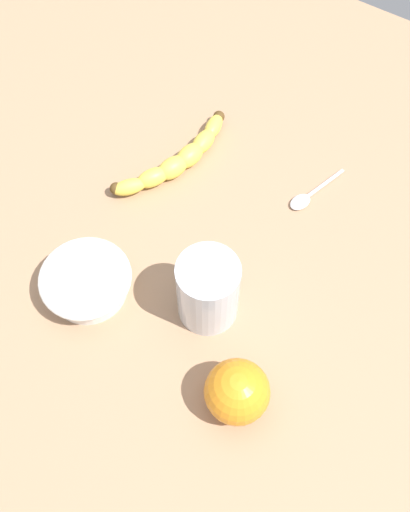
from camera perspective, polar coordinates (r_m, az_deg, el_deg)
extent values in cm
cube|color=#A57E5D|center=(90.75, -2.69, 3.07)|extent=(120.00, 120.00, 3.00)
ellipsoid|color=yellow|center=(91.67, -7.09, 6.79)|extent=(5.22, 5.62, 2.43)
ellipsoid|color=yellow|center=(92.13, -5.02, 7.50)|extent=(5.06, 5.99, 2.83)
ellipsoid|color=yellow|center=(93.07, -3.13, 8.44)|extent=(4.80, 6.05, 3.22)
ellipsoid|color=yellow|center=(94.44, -1.49, 9.59)|extent=(4.06, 5.74, 3.22)
ellipsoid|color=yellow|center=(96.19, -0.17, 10.88)|extent=(2.86, 5.30, 2.83)
ellipsoid|color=yellow|center=(98.24, 0.80, 12.26)|extent=(3.33, 5.63, 2.43)
sphere|color=#513819|center=(91.56, -8.53, 6.41)|extent=(1.88, 1.88, 1.88)
sphere|color=#513819|center=(99.73, 1.34, 13.20)|extent=(1.88, 1.88, 1.88)
cylinder|color=silver|center=(77.26, 0.28, -3.32)|extent=(8.23, 8.23, 11.16)
cylinder|color=silver|center=(78.22, 0.28, -3.66)|extent=(7.73, 7.73, 8.52)
cylinder|color=white|center=(83.04, -11.22, -2.58)|extent=(10.51, 10.51, 4.50)
torus|color=white|center=(81.60, -11.42, -2.06)|extent=(12.63, 12.63, 1.20)
sphere|color=orange|center=(74.05, 3.09, -12.85)|extent=(8.14, 8.14, 8.14)
ellipsoid|color=silver|center=(91.75, 9.10, 5.13)|extent=(3.35, 4.15, 0.80)
cube|color=silver|center=(94.34, 11.33, 6.75)|extent=(2.98, 8.27, 0.25)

